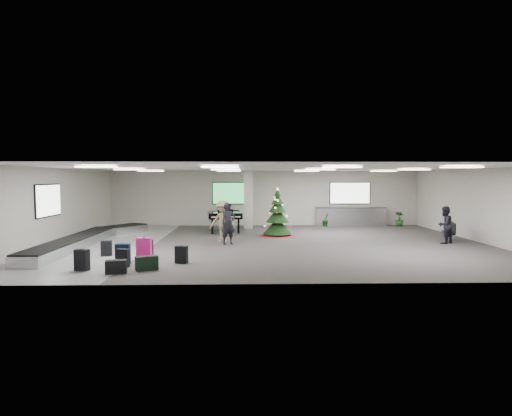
{
  "coord_description": "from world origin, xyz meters",
  "views": [
    {
      "loc": [
        -1.2,
        -18.04,
        2.78
      ],
      "look_at": [
        -0.69,
        1.0,
        1.44
      ],
      "focal_mm": 30.0,
      "sensor_mm": 36.0,
      "label": 1
    }
  ],
  "objects_px": {
    "service_counter": "(351,216)",
    "traveler_bench": "(445,225)",
    "baggage_carousel": "(87,239)",
    "potted_plant_right": "(399,219)",
    "pink_suitcase": "(144,249)",
    "christmas_tree": "(277,219)",
    "grand_piano": "(224,215)",
    "traveler_b": "(223,221)",
    "potted_plant_left": "(326,220)",
    "traveler_a": "(228,224)",
    "bench": "(450,230)"
  },
  "relations": [
    {
      "from": "potted_plant_left",
      "to": "potted_plant_right",
      "type": "distance_m",
      "value": 4.28
    },
    {
      "from": "traveler_b",
      "to": "potted_plant_right",
      "type": "height_order",
      "value": "traveler_b"
    },
    {
      "from": "baggage_carousel",
      "to": "traveler_a",
      "type": "distance_m",
      "value": 5.99
    },
    {
      "from": "pink_suitcase",
      "to": "potted_plant_right",
      "type": "xyz_separation_m",
      "value": [
        12.38,
        9.85,
        0.05
      ]
    },
    {
      "from": "grand_piano",
      "to": "traveler_a",
      "type": "relative_size",
      "value": 1.33
    },
    {
      "from": "christmas_tree",
      "to": "grand_piano",
      "type": "bearing_deg",
      "value": 151.9
    },
    {
      "from": "service_counter",
      "to": "traveler_bench",
      "type": "relative_size",
      "value": 2.55
    },
    {
      "from": "grand_piano",
      "to": "traveler_bench",
      "type": "bearing_deg",
      "value": -30.43
    },
    {
      "from": "bench",
      "to": "traveler_bench",
      "type": "distance_m",
      "value": 1.05
    },
    {
      "from": "grand_piano",
      "to": "traveler_bench",
      "type": "xyz_separation_m",
      "value": [
        9.53,
        -4.14,
        -0.08
      ]
    },
    {
      "from": "pink_suitcase",
      "to": "traveler_b",
      "type": "distance_m",
      "value": 4.69
    },
    {
      "from": "baggage_carousel",
      "to": "potted_plant_left",
      "type": "height_order",
      "value": "potted_plant_left"
    },
    {
      "from": "baggage_carousel",
      "to": "potted_plant_right",
      "type": "relative_size",
      "value": 11.37
    },
    {
      "from": "christmas_tree",
      "to": "traveler_a",
      "type": "relative_size",
      "value": 1.34
    },
    {
      "from": "grand_piano",
      "to": "traveler_b",
      "type": "relative_size",
      "value": 1.28
    },
    {
      "from": "potted_plant_left",
      "to": "traveler_a",
      "type": "bearing_deg",
      "value": -129.21
    },
    {
      "from": "baggage_carousel",
      "to": "bench",
      "type": "xyz_separation_m",
      "value": [
        15.75,
        0.61,
        0.25
      ]
    },
    {
      "from": "bench",
      "to": "traveler_b",
      "type": "bearing_deg",
      "value": -160.62
    },
    {
      "from": "grand_piano",
      "to": "service_counter",
      "type": "bearing_deg",
      "value": 13.89
    },
    {
      "from": "bench",
      "to": "baggage_carousel",
      "type": "bearing_deg",
      "value": -159.04
    },
    {
      "from": "christmas_tree",
      "to": "grand_piano",
      "type": "xyz_separation_m",
      "value": [
        -2.63,
        1.4,
        0.07
      ]
    },
    {
      "from": "grand_piano",
      "to": "traveler_a",
      "type": "distance_m",
      "value": 4.14
    },
    {
      "from": "service_counter",
      "to": "baggage_carousel",
      "type": "bearing_deg",
      "value": -152.33
    },
    {
      "from": "grand_piano",
      "to": "potted_plant_left",
      "type": "xyz_separation_m",
      "value": [
        5.72,
        2.45,
        -0.48
      ]
    },
    {
      "from": "baggage_carousel",
      "to": "potted_plant_right",
      "type": "xyz_separation_m",
      "value": [
        15.59,
        6.4,
        0.21
      ]
    },
    {
      "from": "grand_piano",
      "to": "traveler_bench",
      "type": "distance_m",
      "value": 10.39
    },
    {
      "from": "potted_plant_left",
      "to": "traveler_bench",
      "type": "bearing_deg",
      "value": -59.9
    },
    {
      "from": "bench",
      "to": "service_counter",
      "type": "bearing_deg",
      "value": 134.13
    },
    {
      "from": "christmas_tree",
      "to": "potted_plant_right",
      "type": "height_order",
      "value": "christmas_tree"
    },
    {
      "from": "traveler_a",
      "to": "potted_plant_left",
      "type": "height_order",
      "value": "traveler_a"
    },
    {
      "from": "bench",
      "to": "traveler_b",
      "type": "relative_size",
      "value": 0.76
    },
    {
      "from": "baggage_carousel",
      "to": "grand_piano",
      "type": "xyz_separation_m",
      "value": [
        5.59,
        3.97,
        0.67
      ]
    },
    {
      "from": "potted_plant_right",
      "to": "christmas_tree",
      "type": "bearing_deg",
      "value": -152.51
    },
    {
      "from": "traveler_a",
      "to": "service_counter",
      "type": "bearing_deg",
      "value": 15.84
    },
    {
      "from": "pink_suitcase",
      "to": "potted_plant_right",
      "type": "height_order",
      "value": "potted_plant_right"
    },
    {
      "from": "potted_plant_left",
      "to": "potted_plant_right",
      "type": "height_order",
      "value": "potted_plant_right"
    },
    {
      "from": "pink_suitcase",
      "to": "grand_piano",
      "type": "relative_size",
      "value": 0.33
    },
    {
      "from": "grand_piano",
      "to": "traveler_b",
      "type": "distance_m",
      "value": 3.48
    },
    {
      "from": "potted_plant_right",
      "to": "service_counter",
      "type": "bearing_deg",
      "value": 173.17
    },
    {
      "from": "traveler_b",
      "to": "potted_plant_left",
      "type": "distance_m",
      "value": 8.18
    },
    {
      "from": "potted_plant_right",
      "to": "grand_piano",
      "type": "bearing_deg",
      "value": -166.32
    },
    {
      "from": "baggage_carousel",
      "to": "service_counter",
      "type": "bearing_deg",
      "value": 27.67
    },
    {
      "from": "christmas_tree",
      "to": "traveler_b",
      "type": "height_order",
      "value": "christmas_tree"
    },
    {
      "from": "baggage_carousel",
      "to": "pink_suitcase",
      "type": "xyz_separation_m",
      "value": [
        3.21,
        -3.45,
        0.17
      ]
    },
    {
      "from": "traveler_bench",
      "to": "grand_piano",
      "type": "bearing_deg",
      "value": -53.78
    },
    {
      "from": "service_counter",
      "to": "traveler_a",
      "type": "bearing_deg",
      "value": -135.03
    },
    {
      "from": "pink_suitcase",
      "to": "traveler_bench",
      "type": "height_order",
      "value": "traveler_bench"
    },
    {
      "from": "baggage_carousel",
      "to": "potted_plant_left",
      "type": "relative_size",
      "value": 12.33
    },
    {
      "from": "bench",
      "to": "christmas_tree",
      "type": "bearing_deg",
      "value": -175.85
    },
    {
      "from": "pink_suitcase",
      "to": "potted_plant_left",
      "type": "relative_size",
      "value": 0.99
    }
  ]
}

